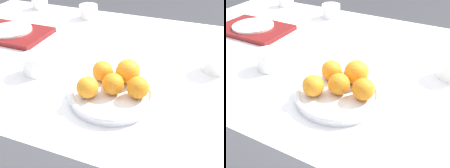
% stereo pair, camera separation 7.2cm
% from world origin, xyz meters
% --- Properties ---
extents(table, '(1.47, 0.93, 0.71)m').
position_xyz_m(table, '(0.00, 0.00, 0.36)').
color(table, white).
rests_on(table, ground_plane).
extents(fruit_platter, '(0.25, 0.25, 0.03)m').
position_xyz_m(fruit_platter, '(0.18, -0.23, 0.73)').
color(fruit_platter, silver).
rests_on(fruit_platter, table).
extents(orange_0, '(0.06, 0.06, 0.06)m').
position_xyz_m(orange_0, '(0.18, -0.23, 0.76)').
color(orange_0, orange).
rests_on(orange_0, fruit_platter).
extents(orange_1, '(0.06, 0.06, 0.06)m').
position_xyz_m(orange_1, '(0.12, -0.27, 0.76)').
color(orange_1, orange).
rests_on(orange_1, fruit_platter).
extents(orange_2, '(0.06, 0.06, 0.06)m').
position_xyz_m(orange_2, '(0.25, -0.22, 0.76)').
color(orange_2, orange).
rests_on(orange_2, fruit_platter).
extents(orange_3, '(0.07, 0.07, 0.07)m').
position_xyz_m(orange_3, '(0.20, -0.16, 0.77)').
color(orange_3, orange).
rests_on(orange_3, fruit_platter).
extents(orange_4, '(0.06, 0.06, 0.06)m').
position_xyz_m(orange_4, '(0.13, -0.18, 0.76)').
color(orange_4, orange).
rests_on(orange_4, fruit_platter).
extents(serving_tray, '(0.31, 0.21, 0.02)m').
position_xyz_m(serving_tray, '(-0.38, 0.03, 0.72)').
color(serving_tray, maroon).
rests_on(serving_tray, table).
extents(side_plate, '(0.18, 0.18, 0.01)m').
position_xyz_m(side_plate, '(-0.38, 0.03, 0.74)').
color(side_plate, silver).
rests_on(side_plate, serving_tray).
extents(cup_0, '(0.09, 0.09, 0.06)m').
position_xyz_m(cup_0, '(-0.17, 0.35, 0.74)').
color(cup_0, white).
rests_on(cup_0, table).
extents(cup_2, '(0.09, 0.09, 0.06)m').
position_xyz_m(cup_2, '(-0.10, -0.19, 0.74)').
color(cup_2, white).
rests_on(cup_2, table).
extents(cup_3, '(0.08, 0.08, 0.06)m').
position_xyz_m(cup_3, '(-0.48, 0.39, 0.74)').
color(cup_3, white).
rests_on(cup_3, table).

